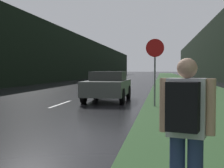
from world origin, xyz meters
TOP-DOWN VIEW (x-y plane):
  - grass_verge at (6.73, 40.00)m, footprint 6.00×240.00m
  - lane_stripe_c at (0.00, 12.74)m, footprint 0.12×3.00m
  - lane_stripe_d at (0.00, 19.74)m, footprint 0.12×3.00m
  - lane_stripe_e at (0.00, 26.74)m, footprint 0.12×3.00m
  - lane_stripe_f at (0.00, 33.74)m, footprint 0.12×3.00m
  - treeline_far_side at (-9.73, 50.00)m, footprint 2.00×140.00m
  - treeline_near_side at (12.73, 50.00)m, footprint 2.00×140.00m
  - stop_sign at (4.23, 12.36)m, footprint 0.76×0.07m
  - hitchhiker_with_backpack at (4.75, 2.48)m, footprint 0.56×0.48m
  - car_passing_near at (1.87, 14.52)m, footprint 2.00×4.28m

SIDE VIEW (x-z plane):
  - lane_stripe_c at x=0.00m, z-range 0.00..0.01m
  - lane_stripe_d at x=0.00m, z-range 0.00..0.01m
  - lane_stripe_e at x=0.00m, z-range 0.00..0.01m
  - lane_stripe_f at x=0.00m, z-range 0.00..0.01m
  - grass_verge at x=6.73m, z-range 0.00..0.02m
  - car_passing_near at x=1.87m, z-range 0.03..1.50m
  - hitchhiker_with_backpack at x=4.75m, z-range 0.13..1.79m
  - stop_sign at x=4.23m, z-range 0.37..3.22m
  - treeline_far_side at x=-9.73m, z-range 0.00..7.32m
  - treeline_near_side at x=12.73m, z-range 0.00..8.87m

